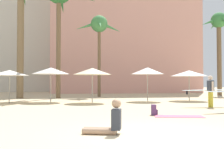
% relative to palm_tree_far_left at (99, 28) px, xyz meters
% --- Properties ---
extents(ground, '(120.00, 120.00, 0.00)m').
position_rel_palm_tree_far_left_xyz_m(ground, '(-0.89, -18.07, -6.30)').
color(ground, '#C6B28C').
extents(hotel_pink, '(19.20, 8.61, 18.52)m').
position_rel_palm_tree_far_left_xyz_m(hotel_pink, '(4.82, 11.78, 2.96)').
color(hotel_pink, '#DB9989').
rests_on(hotel_pink, ground).
extents(palm_tree_far_left, '(4.38, 4.37, 7.48)m').
position_rel_palm_tree_far_left_xyz_m(palm_tree_far_left, '(0.00, 0.00, 0.00)').
color(palm_tree_far_left, brown).
rests_on(palm_tree_far_left, ground).
extents(palm_tree_center, '(4.41, 4.40, 8.51)m').
position_rel_palm_tree_far_left_xyz_m(palm_tree_center, '(12.47, 0.68, 0.44)').
color(palm_tree_center, brown).
rests_on(palm_tree_center, ground).
extents(cafe_umbrella_1, '(2.46, 2.46, 2.25)m').
position_rel_palm_tree_far_left_xyz_m(cafe_umbrella_1, '(-1.38, -7.19, -4.27)').
color(cafe_umbrella_1, gray).
rests_on(cafe_umbrella_1, ground).
extents(cafe_umbrella_2, '(2.43, 2.43, 2.11)m').
position_rel_palm_tree_far_left_xyz_m(cafe_umbrella_2, '(-6.60, -6.43, -4.37)').
color(cafe_umbrella_2, gray).
rests_on(cafe_umbrella_2, ground).
extents(cafe_umbrella_3, '(2.30, 2.30, 2.36)m').
position_rel_palm_tree_far_left_xyz_m(cafe_umbrella_3, '(2.56, -6.45, -4.18)').
color(cafe_umbrella_3, gray).
rests_on(cafe_umbrella_3, ground).
extents(cafe_umbrella_4, '(2.65, 2.65, 2.18)m').
position_rel_palm_tree_far_left_xyz_m(cafe_umbrella_4, '(5.70, -6.36, -4.33)').
color(cafe_umbrella_4, gray).
rests_on(cafe_umbrella_4, ground).
extents(cafe_umbrella_5, '(2.49, 2.49, 2.30)m').
position_rel_palm_tree_far_left_xyz_m(cafe_umbrella_5, '(-4.03, -6.12, -4.21)').
color(cafe_umbrella_5, gray).
rests_on(cafe_umbrella_5, ground).
extents(beach_towel, '(2.00, 1.29, 0.01)m').
position_rel_palm_tree_far_left_xyz_m(beach_towel, '(1.17, -14.73, -6.29)').
color(beach_towel, '#EF6684').
rests_on(beach_towel, ground).
extents(backpack, '(0.29, 0.33, 0.42)m').
position_rel_palm_tree_far_left_xyz_m(backpack, '(0.38, -14.14, -6.09)').
color(backpack, '#573863').
rests_on(backpack, ground).
extents(person_mid_left, '(2.86, 0.93, 1.67)m').
position_rel_palm_tree_far_left_xyz_m(person_mid_left, '(4.41, -11.32, -5.39)').
color(person_mid_left, gold).
rests_on(person_mid_left, ground).
extents(person_near_left, '(1.03, 0.65, 0.90)m').
position_rel_palm_tree_far_left_xyz_m(person_near_left, '(-2.05, -17.78, -5.99)').
color(person_near_left, tan).
rests_on(person_near_left, ground).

